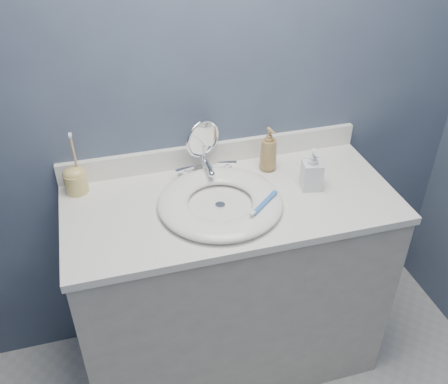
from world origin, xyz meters
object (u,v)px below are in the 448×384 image
object	(u,v)px
soap_bottle_amber	(269,149)
soap_bottle_clear	(312,169)
makeup_mirror	(203,145)
toothbrush_holder	(75,179)

from	to	relation	value
soap_bottle_amber	soap_bottle_clear	xyz separation A→B (m)	(0.11, -0.16, -0.01)
soap_bottle_clear	makeup_mirror	bearing A→B (deg)	161.55
soap_bottle_amber	soap_bottle_clear	distance (m)	0.20
makeup_mirror	soap_bottle_amber	world-z (taller)	makeup_mirror
soap_bottle_clear	soap_bottle_amber	bearing A→B (deg)	135.74
soap_bottle_amber	toothbrush_holder	world-z (taller)	toothbrush_holder
makeup_mirror	soap_bottle_amber	bearing A→B (deg)	-34.82
makeup_mirror	soap_bottle_clear	size ratio (longest dim) A/B	1.42
soap_bottle_clear	toothbrush_holder	world-z (taller)	toothbrush_holder
toothbrush_holder	makeup_mirror	bearing A→B (deg)	-0.01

